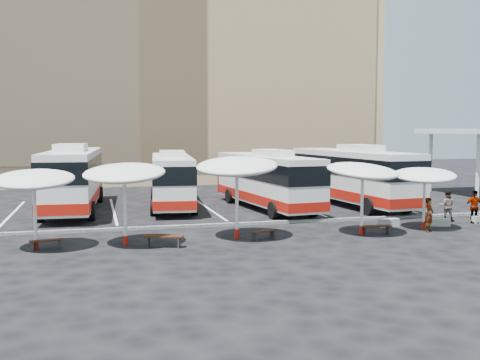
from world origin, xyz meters
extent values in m
plane|color=black|center=(0.00, 0.00, 0.00)|extent=(120.00, 120.00, 0.00)
cube|color=tan|center=(0.00, 32.00, 12.50)|extent=(42.00, 18.00, 25.00)
cube|color=tan|center=(0.00, 22.90, 12.00)|extent=(40.00, 0.30, 20.00)
cylinder|color=silver|center=(20.00, 7.00, 2.40)|extent=(0.30, 0.30, 4.80)
cylinder|color=silver|center=(20.00, 13.00, 2.40)|extent=(0.30, 0.30, 4.80)
cube|color=black|center=(0.00, 0.50, 0.07)|extent=(34.00, 0.25, 0.15)
cube|color=white|center=(-12.00, 8.00, 0.01)|extent=(0.15, 12.00, 0.01)
cube|color=white|center=(-6.00, 8.00, 0.01)|extent=(0.15, 12.00, 0.01)
cube|color=white|center=(0.00, 8.00, 0.01)|extent=(0.15, 12.00, 0.01)
cube|color=white|center=(6.00, 8.00, 0.01)|extent=(0.15, 12.00, 0.01)
cube|color=white|center=(12.00, 8.00, 0.01)|extent=(0.15, 12.00, 0.01)
cube|color=silver|center=(-8.40, 8.63, 2.15)|extent=(3.61, 13.36, 3.30)
cube|color=black|center=(-8.40, 8.63, 2.81)|extent=(3.68, 13.43, 1.21)
cube|color=#A2140B|center=(-8.40, 8.63, 0.94)|extent=(3.68, 13.43, 0.61)
cube|color=#A2140B|center=(-7.97, 15.22, 1.32)|extent=(2.83, 0.40, 1.54)
cube|color=silver|center=(-8.47, 7.54, 4.02)|extent=(1.97, 3.41, 0.44)
cylinder|color=black|center=(-9.52, 12.57, 0.55)|extent=(0.46, 1.12, 1.10)
cylinder|color=black|center=(-6.77, 12.39, 0.55)|extent=(0.46, 1.12, 1.10)
cylinder|color=black|center=(-10.06, 4.33, 0.55)|extent=(0.46, 1.12, 1.10)
cylinder|color=black|center=(-7.31, 4.15, 0.55)|extent=(0.46, 1.12, 1.10)
cube|color=silver|center=(-2.18, 8.77, 1.90)|extent=(3.64, 11.91, 2.93)
cube|color=black|center=(-2.18, 8.77, 2.49)|extent=(3.70, 11.97, 1.07)
cube|color=#A2140B|center=(-2.18, 8.77, 0.83)|extent=(3.70, 11.97, 0.54)
cube|color=#A2140B|center=(-1.57, 14.60, 1.17)|extent=(2.51, 0.45, 1.37)
cube|color=silver|center=(-2.28, 7.80, 3.56)|extent=(1.86, 3.08, 0.39)
cylinder|color=black|center=(-3.04, 12.30, 0.49)|extent=(0.44, 1.01, 0.98)
cylinder|color=black|center=(-0.61, 12.05, 0.49)|extent=(0.44, 1.01, 0.98)
cylinder|color=black|center=(-3.79, 5.02, 0.49)|extent=(0.44, 1.01, 0.98)
cylinder|color=black|center=(-1.37, 4.76, 0.49)|extent=(0.44, 1.01, 0.98)
cube|color=silver|center=(3.58, 6.22, 1.95)|extent=(3.73, 12.22, 3.01)
cube|color=black|center=(3.58, 6.22, 2.56)|extent=(3.79, 12.29, 1.10)
cube|color=#A2140B|center=(3.58, 6.22, 0.85)|extent=(3.79, 12.29, 0.55)
cube|color=#A2140B|center=(2.96, 12.20, 1.20)|extent=(2.57, 0.46, 1.40)
cube|color=silver|center=(3.68, 5.22, 3.66)|extent=(1.90, 3.16, 0.40)
cylinder|color=black|center=(1.97, 9.58, 0.50)|extent=(0.45, 1.03, 1.00)
cylinder|color=black|center=(4.46, 9.84, 0.50)|extent=(0.45, 1.03, 1.00)
cylinder|color=black|center=(2.74, 2.10, 0.50)|extent=(0.45, 1.03, 1.00)
cylinder|color=black|center=(5.23, 2.36, 0.50)|extent=(0.45, 1.03, 1.00)
cube|color=silver|center=(9.64, 6.41, 2.09)|extent=(3.79, 13.05, 3.22)
cube|color=black|center=(9.64, 6.41, 2.73)|extent=(3.86, 13.12, 1.18)
cube|color=#A2140B|center=(9.64, 6.41, 0.91)|extent=(3.86, 13.12, 0.59)
cube|color=#A2140B|center=(9.08, 12.81, 1.29)|extent=(2.75, 0.45, 1.50)
cube|color=silver|center=(9.73, 5.34, 3.91)|extent=(1.99, 3.35, 0.43)
cylinder|color=black|center=(7.98, 10.03, 0.54)|extent=(0.47, 1.10, 1.07)
cylinder|color=black|center=(10.65, 10.26, 0.54)|extent=(0.47, 1.10, 1.07)
cylinder|color=black|center=(8.68, 2.02, 0.54)|extent=(0.47, 1.10, 1.07)
cylinder|color=black|center=(11.35, 2.25, 0.54)|extent=(0.47, 1.10, 1.07)
cylinder|color=silver|center=(-9.58, -3.23, 1.48)|extent=(0.15, 0.15, 2.95)
cylinder|color=#A2140B|center=(-9.58, -3.23, 0.20)|extent=(0.23, 0.23, 0.39)
ellipsoid|color=white|center=(-9.58, -3.23, 3.00)|extent=(3.60, 3.64, 1.01)
cylinder|color=silver|center=(-5.85, -3.30, 1.57)|extent=(0.19, 0.19, 3.15)
cylinder|color=#A2140B|center=(-5.85, -3.30, 0.21)|extent=(0.29, 0.29, 0.42)
ellipsoid|color=white|center=(-5.85, -3.30, 3.20)|extent=(4.52, 4.55, 1.08)
cylinder|color=silver|center=(-0.71, -3.00, 1.67)|extent=(0.21, 0.21, 3.34)
cylinder|color=#A2140B|center=(-0.71, -3.00, 0.22)|extent=(0.32, 0.32, 0.45)
ellipsoid|color=white|center=(-0.71, -3.00, 3.40)|extent=(5.03, 5.06, 1.14)
cylinder|color=silver|center=(5.41, -3.54, 1.52)|extent=(0.18, 0.18, 3.05)
cylinder|color=#A2140B|center=(5.41, -3.54, 0.20)|extent=(0.28, 0.28, 0.41)
ellipsoid|color=white|center=(5.41, -3.54, 3.10)|extent=(4.37, 4.40, 1.04)
cylinder|color=silver|center=(9.17, -2.98, 1.37)|extent=(0.17, 0.17, 2.73)
cylinder|color=#A2140B|center=(9.17, -2.98, 0.18)|extent=(0.27, 0.27, 0.36)
ellipsoid|color=white|center=(9.17, -2.98, 2.78)|extent=(4.11, 4.13, 0.94)
cube|color=black|center=(-9.15, -3.37, 0.39)|extent=(1.40, 0.64, 0.05)
cube|color=black|center=(-9.68, -3.48, 0.18)|extent=(0.13, 0.35, 0.36)
cube|color=black|center=(-8.62, -3.25, 0.18)|extent=(0.13, 0.35, 0.36)
cube|color=black|center=(-4.27, -4.18, 0.48)|extent=(1.73, 0.95, 0.07)
cube|color=black|center=(-4.91, -3.97, 0.22)|extent=(0.20, 0.42, 0.45)
cube|color=black|center=(-3.64, -4.39, 0.22)|extent=(0.20, 0.42, 0.45)
cube|color=black|center=(0.43, -3.52, 0.38)|extent=(1.37, 0.82, 0.05)
cube|color=black|center=(-0.07, -3.71, 0.18)|extent=(0.17, 0.33, 0.36)
cube|color=black|center=(0.93, -3.32, 0.18)|extent=(0.17, 0.33, 0.36)
cube|color=black|center=(6.10, -3.74, 0.41)|extent=(1.48, 0.55, 0.06)
cube|color=black|center=(5.53, -3.68, 0.19)|extent=(0.10, 0.37, 0.39)
cube|color=black|center=(6.67, -3.81, 0.19)|extent=(0.10, 0.37, 0.39)
cube|color=gray|center=(7.80, -1.91, 0.21)|extent=(1.16, 0.51, 0.42)
cube|color=gray|center=(10.49, -2.42, 0.20)|extent=(1.12, 0.68, 0.40)
cube|color=gray|center=(13.27, -2.01, 0.20)|extent=(1.12, 0.60, 0.40)
imported|color=black|center=(9.00, -3.74, 0.85)|extent=(0.74, 0.70, 1.70)
imported|color=black|center=(11.85, -1.14, 0.86)|extent=(1.06, 1.01, 1.73)
imported|color=black|center=(12.85, -2.08, 0.90)|extent=(1.11, 0.58, 1.80)
camera|label=1|loc=(-7.10, -28.12, 5.01)|focal=42.00mm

